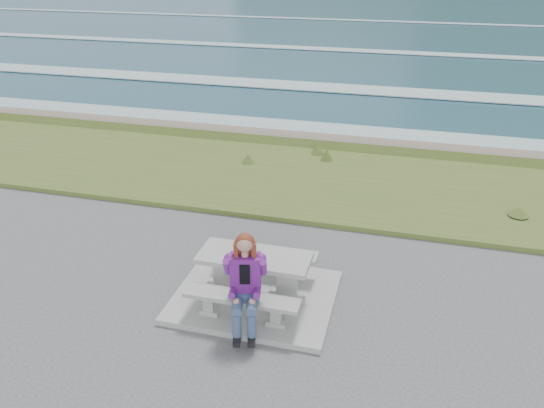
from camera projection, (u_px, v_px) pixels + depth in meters
The scene contains 8 objects.
concrete_slab at pixel (255, 296), 8.80m from camera, with size 2.60×2.10×0.10m, color gray.
picnic_table at pixel (255, 264), 8.53m from camera, with size 1.80×0.75×0.75m.
bench_landward at pixel (242, 301), 8.02m from camera, with size 1.80×0.35×0.45m.
bench_seaward at pixel (266, 255), 9.24m from camera, with size 1.80×0.35×0.45m.
grass_verge at pixel (313, 183), 13.17m from camera, with size 160.00×4.50×0.22m, color #435720.
shore_drop at pixel (331, 145), 15.68m from camera, with size 160.00×0.80×2.20m, color brown.
ocean at pixel (376, 78), 31.38m from camera, with size 1600.00×1600.00×0.09m.
seated_woman at pixel (245, 296), 7.78m from camera, with size 0.60×0.85×1.52m.
Camera 1 is at (2.14, -6.92, 5.29)m, focal length 35.00 mm.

